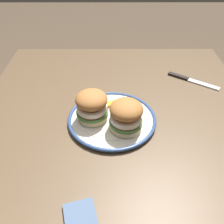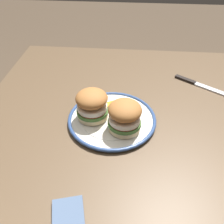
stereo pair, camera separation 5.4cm
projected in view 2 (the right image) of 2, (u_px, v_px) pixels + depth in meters
The scene contains 8 objects.
dining_table at pixel (117, 144), 0.88m from camera, with size 1.15×1.01×0.72m.
dinner_plate at pixel (112, 119), 0.83m from camera, with size 0.30×0.30×0.02m.
sandwich_half_left at pixel (125, 116), 0.75m from camera, with size 0.14×0.14×0.10m.
sandwich_half_right at pixel (92, 104), 0.79m from camera, with size 0.13×0.13×0.10m.
orange_peel_curled at pixel (102, 97), 0.90m from camera, with size 0.07×0.07×0.01m.
orange_peel_strip_long at pixel (110, 104), 0.87m from camera, with size 0.07×0.08×0.01m.
table_knife at pixel (196, 84), 1.00m from camera, with size 0.14×0.19×0.01m.
folded_napkin at pixel (69, 224), 0.55m from camera, with size 0.13×0.07×0.01m, color slate.
Camera 2 is at (-0.60, -0.03, 1.28)m, focal length 38.96 mm.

